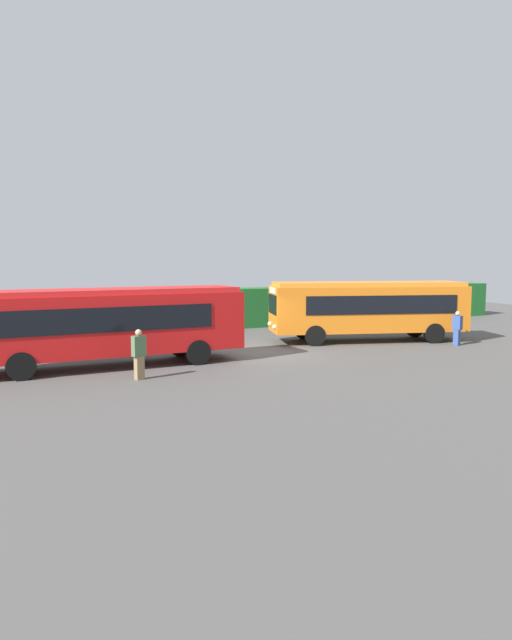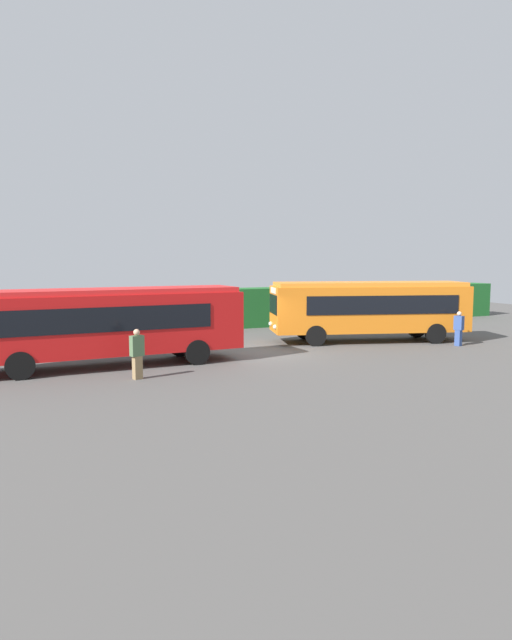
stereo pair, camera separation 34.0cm
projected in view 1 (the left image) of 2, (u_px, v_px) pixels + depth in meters
ground_plane at (262, 353)px, 25.10m from camera, size 64.00×64.00×0.00m
bus_red at (109, 322)px, 21.59m from camera, size 10.65×2.79×3.03m
bus_orange at (368, 307)px, 28.43m from camera, size 10.09×5.02×3.01m
person_left at (139, 353)px, 19.45m from camera, size 0.51×0.38×1.76m
person_center at (457, 327)px, 27.11m from camera, size 0.37×0.48×1.67m
hedge_row at (197, 309)px, 33.29m from camera, size 44.00×1.73×2.37m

